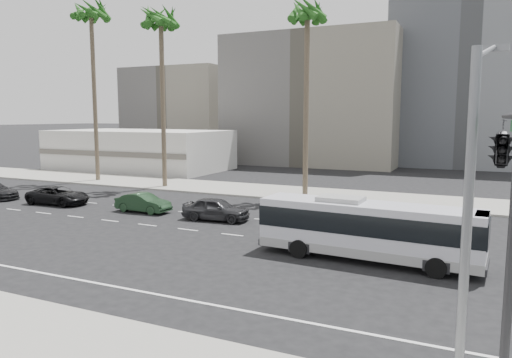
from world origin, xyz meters
The scene contains 16 objects.
ground centered at (0.00, 0.00, 0.00)m, with size 700.00×700.00×0.00m, color black.
sidewalk_north centered at (0.00, 15.50, 0.07)m, with size 120.00×7.00×0.15m, color gray.
commercial_low centered at (-30.00, 25.99, 2.50)m, with size 22.00×12.16×5.00m.
midrise_beige_west centered at (-12.00, 45.00, 9.00)m, with size 24.00×18.00×18.00m, color #65615C.
midrise_gray_center centered at (8.00, 52.00, 13.00)m, with size 20.00×20.00×26.00m, color #55585E.
midrise_beige_far centered at (-38.00, 50.00, 7.50)m, with size 18.00×16.00×15.00m, color #65615C.
civic_tower centered at (-2.00, 250.00, 38.83)m, with size 42.00×42.00×129.00m.
city_bus centered at (5.04, -1.69, 1.55)m, with size 10.40×2.93×2.95m.
car_a centered at (-5.81, 3.08, 0.76)m, with size 4.44×1.79×1.51m, color #2A2A2D.
car_b centered at (-11.85, 3.28, 0.68)m, with size 4.11×1.43×1.35m, color #19321D.
car_c centered at (-19.77, 3.02, 0.69)m, with size 4.96×2.29×1.38m, color black.
streetlight_corner centered at (9.47, -12.00, 4.90)m, with size 0.86×4.08×8.72m.
traffic_signal centered at (10.13, -10.40, 5.72)m, with size 3.15×4.15×6.86m.
palm_near centered at (-3.41, 13.94, 14.57)m, with size 4.77×4.77×16.08m.
palm_mid centered at (-17.49, 13.81, 15.14)m, with size 5.45×5.45×16.83m.
palm_far centered at (-26.57, 14.65, 16.74)m, with size 5.37×5.37×18.43m.
Camera 1 is at (9.55, -23.93, 6.75)m, focal length 33.80 mm.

